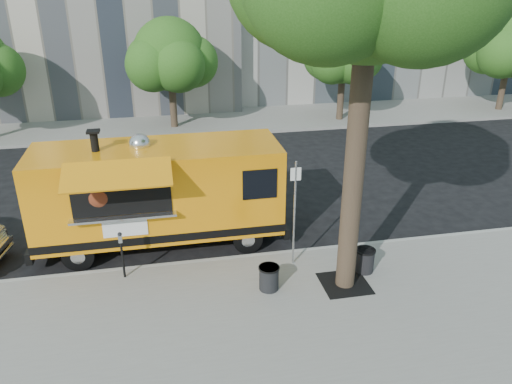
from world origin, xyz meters
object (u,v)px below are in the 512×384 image
at_px(far_tree_c, 344,53).
at_px(parking_meter, 122,250).
at_px(far_tree_b, 170,54).
at_px(sign_post, 295,208).
at_px(trash_bin_left, 269,277).
at_px(far_tree_d, 511,44).
at_px(trash_bin_right, 365,260).
at_px(food_truck, 158,192).

distance_m(far_tree_c, parking_meter, 17.82).
bearing_deg(far_tree_c, far_tree_b, 178.09).
distance_m(sign_post, trash_bin_left, 1.96).
bearing_deg(far_tree_d, trash_bin_right, -134.53).
height_order(parking_meter, trash_bin_left, parking_meter).
xyz_separation_m(far_tree_d, food_truck, (-19.98, -12.08, -2.19)).
bearing_deg(far_tree_d, trash_bin_left, -138.76).
bearing_deg(sign_post, far_tree_b, 100.15).
height_order(far_tree_b, sign_post, far_tree_b).
bearing_deg(trash_bin_right, sign_post, 156.60).
bearing_deg(sign_post, food_truck, 149.55).
distance_m(far_tree_b, trash_bin_right, 15.98).
relative_size(parking_meter, trash_bin_left, 2.07).
distance_m(sign_post, food_truck, 4.09).
relative_size(far_tree_b, far_tree_d, 0.97).
bearing_deg(trash_bin_left, trash_bin_right, 6.58).
bearing_deg(parking_meter, far_tree_c, 51.34).
distance_m(far_tree_d, parking_meter, 25.38).
height_order(parking_meter, food_truck, food_truck).
distance_m(far_tree_b, trash_bin_left, 15.77).
height_order(far_tree_b, trash_bin_right, far_tree_b).
height_order(sign_post, trash_bin_left, sign_post).
bearing_deg(parking_meter, far_tree_b, 81.90).
bearing_deg(parking_meter, trash_bin_left, -19.44).
xyz_separation_m(far_tree_c, trash_bin_right, (-4.68, -14.72, -3.22)).
height_order(far_tree_b, far_tree_c, far_tree_b).
bearing_deg(trash_bin_right, trash_bin_left, -173.42).
xyz_separation_m(sign_post, trash_bin_right, (1.77, -0.77, -1.35)).
xyz_separation_m(far_tree_c, trash_bin_left, (-7.38, -15.03, -3.23)).
distance_m(far_tree_d, trash_bin_right, 21.20).
xyz_separation_m(far_tree_c, far_tree_d, (10.00, 0.20, 0.17)).
distance_m(far_tree_b, food_truck, 12.40).
relative_size(far_tree_c, food_truck, 0.71).
xyz_separation_m(far_tree_b, far_tree_d, (19.00, -0.10, 0.06)).
bearing_deg(parking_meter, food_truck, 61.30).
distance_m(food_truck, trash_bin_left, 4.26).
xyz_separation_m(far_tree_b, trash_bin_right, (4.32, -15.02, -3.33)).
bearing_deg(trash_bin_right, far_tree_d, 45.47).
xyz_separation_m(far_tree_b, sign_post, (2.55, -14.25, -1.98)).
bearing_deg(far_tree_b, food_truck, -94.58).
xyz_separation_m(far_tree_b, food_truck, (-0.98, -12.18, -2.13)).
distance_m(far_tree_b, far_tree_d, 19.00).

